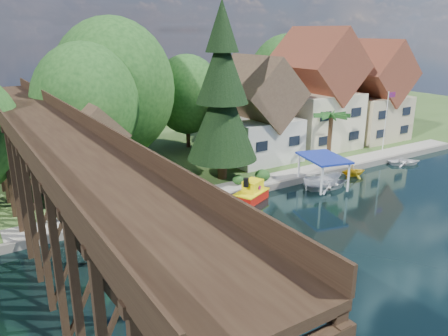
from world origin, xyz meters
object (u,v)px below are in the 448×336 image
(boat_canopy, at_px, (322,175))
(trestle_bridge, at_px, (53,180))
(house_center, at_px, (315,97))
(flagpole, at_px, (387,115))
(boat_white_a, at_px, (328,183))
(house_right, at_px, (369,97))
(house_left, at_px, (256,116))
(palm_tree, at_px, (331,117))
(tugboat, at_px, (252,193))
(shed, at_px, (93,156))
(boat_yellow, at_px, (353,170))
(boat_white_b, at_px, (405,161))
(conifer, at_px, (222,97))

(boat_canopy, bearing_deg, trestle_bridge, -178.42)
(house_center, relative_size, flagpole, 2.01)
(boat_white_a, bearing_deg, house_center, -27.04)
(house_right, xyz_separation_m, boat_white_a, (-17.19, -10.29, -5.32))
(house_left, distance_m, boat_canopy, 10.89)
(trestle_bridge, height_order, boat_white_a, trestle_bridge)
(palm_tree, height_order, boat_white_a, palm_tree)
(house_left, relative_size, house_right, 0.88)
(house_left, bearing_deg, tugboat, -127.37)
(tugboat, relative_size, boat_canopy, 0.68)
(tugboat, xyz_separation_m, boat_white_a, (7.79, -1.16, -0.24))
(trestle_bridge, xyz_separation_m, shed, (5.00, 9.33, -1.52))
(palm_tree, relative_size, flagpole, 0.78)
(flagpole, xyz_separation_m, boat_yellow, (-8.77, -3.40, -4.09))
(palm_tree, xyz_separation_m, flagpole, (7.82, -1.01, -0.47))
(house_left, height_order, boat_canopy, house_left)
(shed, height_order, boat_yellow, shed)
(palm_tree, relative_size, boat_white_b, 1.57)
(palm_tree, xyz_separation_m, boat_white_b, (6.97, -4.58, -4.86))
(house_right, distance_m, boat_yellow, 16.42)
(house_right, distance_m, tugboat, 27.07)
(trestle_bridge, distance_m, boat_white_a, 24.32)
(house_center, relative_size, palm_tree, 2.57)
(trestle_bridge, relative_size, palm_tree, 8.18)
(tugboat, distance_m, boat_yellow, 12.40)
(house_right, relative_size, boat_yellow, 4.99)
(trestle_bridge, relative_size, flagpole, 6.38)
(boat_yellow, bearing_deg, boat_canopy, 120.15)
(house_center, height_order, flagpole, house_center)
(boat_yellow, relative_size, boat_white_b, 0.72)
(house_center, relative_size, shed, 1.77)
(trestle_bridge, distance_m, shed, 10.69)
(house_left, relative_size, boat_yellow, 4.41)
(flagpole, relative_size, tugboat, 1.89)
(trestle_bridge, height_order, house_center, house_center)
(flagpole, distance_m, boat_canopy, 15.06)
(boat_white_b, bearing_deg, flagpole, 12.96)
(trestle_bridge, xyz_separation_m, tugboat, (16.02, 1.70, -4.65))
(conifer, height_order, boat_white_b, conifer)
(house_left, relative_size, boat_white_a, 2.48)
(conifer, height_order, boat_yellow, conifer)
(house_center, relative_size, boat_canopy, 2.58)
(house_right, relative_size, conifer, 0.78)
(house_right, bearing_deg, conifer, -170.76)
(shed, bearing_deg, house_right, 2.39)
(palm_tree, bearing_deg, trestle_bridge, -168.43)
(trestle_bridge, relative_size, boat_canopy, 8.20)
(conifer, relative_size, tugboat, 4.37)
(conifer, bearing_deg, trestle_bridge, -157.29)
(house_left, xyz_separation_m, palm_tree, (6.37, -4.82, 0.08))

